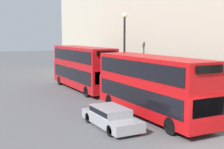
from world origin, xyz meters
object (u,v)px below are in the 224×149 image
(bus_second_in_queue, at_px, (83,66))
(pedestrian, at_px, (206,111))
(car_dark_sedan, at_px, (111,116))
(bus_leading, at_px, (151,84))

(bus_second_in_queue, distance_m, pedestrian, 15.04)
(pedestrian, bearing_deg, car_dark_sedan, 162.45)
(bus_second_in_queue, bearing_deg, pedestrian, -80.80)
(bus_second_in_queue, height_order, pedestrian, bus_second_in_queue)
(bus_second_in_queue, relative_size, car_dark_sedan, 2.30)
(bus_second_in_queue, xyz_separation_m, pedestrian, (2.39, -14.75, -1.64))
(bus_second_in_queue, relative_size, pedestrian, 6.87)
(pedestrian, bearing_deg, bus_leading, 131.95)
(car_dark_sedan, bearing_deg, bus_leading, 13.68)
(bus_second_in_queue, distance_m, car_dark_sedan, 13.47)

